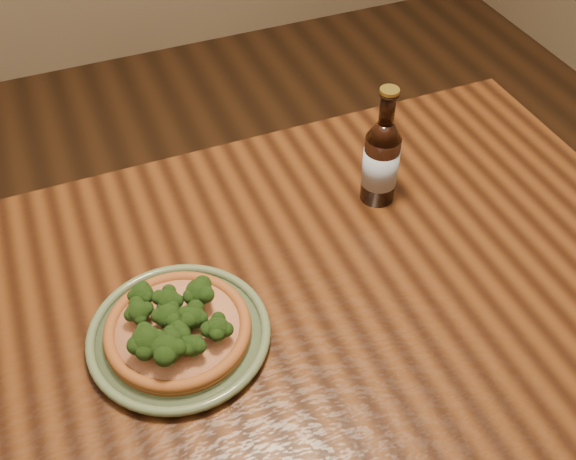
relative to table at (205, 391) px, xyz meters
name	(u,v)px	position (x,y,z in m)	size (l,w,h in m)	color
table	(205,391)	(0.00, 0.00, 0.00)	(1.60, 0.90, 0.75)	#4A250F
plate	(179,335)	(-0.02, 0.04, 0.10)	(0.27, 0.27, 0.02)	#566747
pizza	(177,327)	(-0.02, 0.04, 0.12)	(0.21, 0.21, 0.07)	brown
beer_bottle	(381,160)	(0.39, 0.20, 0.18)	(0.06, 0.06, 0.22)	black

